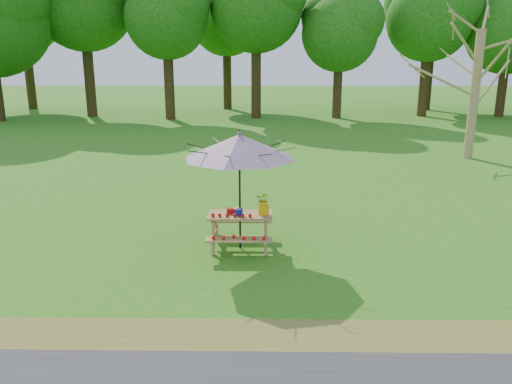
{
  "coord_description": "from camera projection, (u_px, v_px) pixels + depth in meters",
  "views": [
    {
      "loc": [
        -4.43,
        -8.4,
        3.48
      ],
      "look_at": [
        -4.56,
        0.5,
        1.1
      ],
      "focal_mm": 35.0,
      "sensor_mm": 36.0,
      "label": 1
    }
  ],
  "objects": [
    {
      "name": "tomatoes_row",
      "position": [
        231.0,
        215.0,
        9.15
      ],
      "size": [
        0.77,
        0.13,
        0.07
      ],
      "primitive_type": null,
      "color": "red",
      "rests_on": "picnic_table"
    },
    {
      "name": "patio_umbrella",
      "position": [
        239.0,
        147.0,
        9.0
      ],
      "size": [
        2.44,
        2.44,
        2.25
      ],
      "color": "black",
      "rests_on": "ground"
    },
    {
      "name": "produce_bins",
      "position": [
        236.0,
        211.0,
        9.33
      ],
      "size": [
        0.31,
        0.38,
        0.13
      ],
      "color": "#AD0D11",
      "rests_on": "picnic_table"
    },
    {
      "name": "flower_bucket",
      "position": [
        264.0,
        203.0,
        9.25
      ],
      "size": [
        0.33,
        0.3,
        0.43
      ],
      "color": "#F2B40C",
      "rests_on": "picnic_table"
    },
    {
      "name": "ground",
      "position": [
        509.0,
        259.0,
        8.95
      ],
      "size": [
        120.0,
        120.0,
        0.0
      ],
      "primitive_type": "plane",
      "color": "#307416",
      "rests_on": "ground"
    },
    {
      "name": "picnic_table",
      "position": [
        240.0,
        231.0,
        9.41
      ],
      "size": [
        1.2,
        1.32,
        0.67
      ],
      "color": "olive",
      "rests_on": "ground"
    }
  ]
}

